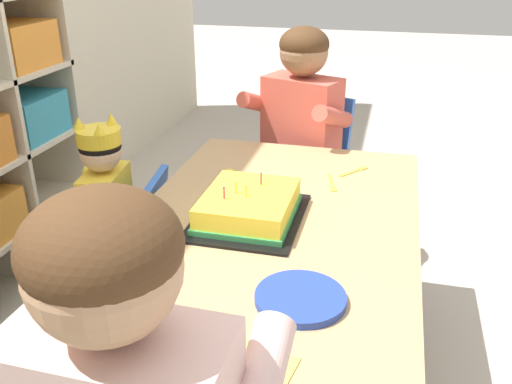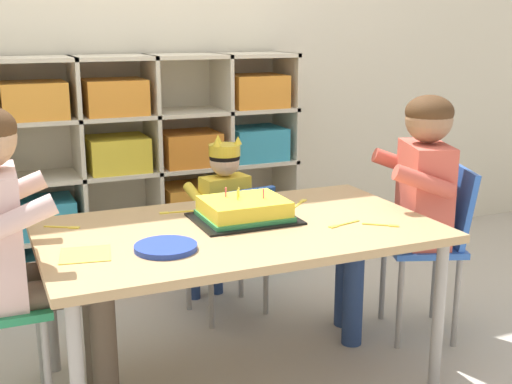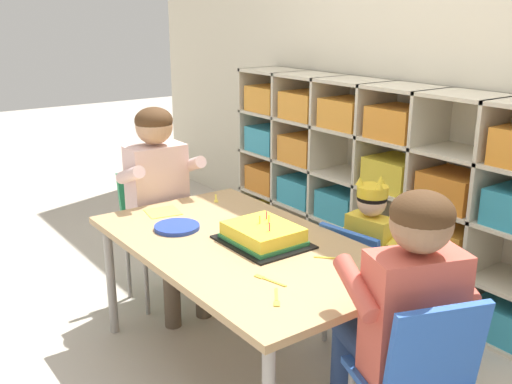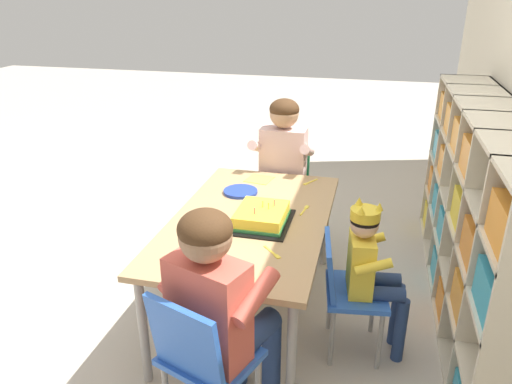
{
  "view_description": "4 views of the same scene",
  "coord_description": "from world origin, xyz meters",
  "px_view_note": "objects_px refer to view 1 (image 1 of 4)",
  "views": [
    {
      "loc": [
        -1.3,
        -0.29,
        1.32
      ],
      "look_at": [
        0.04,
        0.05,
        0.69
      ],
      "focal_mm": 38.68,
      "sensor_mm": 36.0,
      "label": 1
    },
    {
      "loc": [
        -0.83,
        -2.08,
        1.29
      ],
      "look_at": [
        0.1,
        0.07,
        0.7
      ],
      "focal_mm": 46.28,
      "sensor_mm": 36.0,
      "label": 2
    },
    {
      "loc": [
        1.88,
        -1.3,
        1.53
      ],
      "look_at": [
        0.06,
        0.03,
        0.83
      ],
      "focal_mm": 41.21,
      "sensor_mm": 36.0,
      "label": 3
    },
    {
      "loc": [
        2.25,
        0.59,
        1.72
      ],
      "look_at": [
        -0.0,
        0.03,
        0.74
      ],
      "focal_mm": 34.25,
      "sensor_mm": 36.0,
      "label": 4
    }
  ],
  "objects_px": {
    "classroom_chair_blue": "(129,246)",
    "fork_near_child_seat": "(332,184)",
    "fork_scattered_mid_table": "(156,245)",
    "birthday_cake_on_tray": "(249,208)",
    "classroom_chair_guest_side": "(306,165)",
    "activity_table": "(269,245)",
    "fork_beside_plate_stack": "(355,171)",
    "paper_plate_stack": "(300,298)",
    "guest_at_table_side": "(294,129)",
    "child_with_crown": "(95,208)",
    "fork_near_cake_tray": "(236,175)",
    "fork_by_napkin": "(84,352)"
  },
  "relations": [
    {
      "from": "classroom_chair_blue",
      "to": "fork_near_child_seat",
      "type": "bearing_deg",
      "value": 96.61
    },
    {
      "from": "fork_scattered_mid_table",
      "to": "birthday_cake_on_tray",
      "type": "bearing_deg",
      "value": -34.0
    },
    {
      "from": "classroom_chair_guest_side",
      "to": "birthday_cake_on_tray",
      "type": "xyz_separation_m",
      "value": [
        -0.85,
        0.03,
        0.19
      ]
    },
    {
      "from": "activity_table",
      "to": "fork_beside_plate_stack",
      "type": "xyz_separation_m",
      "value": [
        0.48,
        -0.19,
        0.05
      ]
    },
    {
      "from": "paper_plate_stack",
      "to": "guest_at_table_side",
      "type": "bearing_deg",
      "value": 11.4
    },
    {
      "from": "child_with_crown",
      "to": "fork_near_cake_tray",
      "type": "distance_m",
      "value": 0.48
    },
    {
      "from": "child_with_crown",
      "to": "paper_plate_stack",
      "type": "xyz_separation_m",
      "value": [
        -0.47,
        -0.77,
        0.1
      ]
    },
    {
      "from": "fork_beside_plate_stack",
      "to": "fork_near_child_seat",
      "type": "xyz_separation_m",
      "value": [
        -0.13,
        0.06,
        -0.0
      ]
    },
    {
      "from": "activity_table",
      "to": "fork_near_child_seat",
      "type": "distance_m",
      "value": 0.37
    },
    {
      "from": "activity_table",
      "to": "fork_by_napkin",
      "type": "bearing_deg",
      "value": 157.9
    },
    {
      "from": "classroom_chair_blue",
      "to": "fork_by_napkin",
      "type": "relative_size",
      "value": 5.18
    },
    {
      "from": "paper_plate_stack",
      "to": "fork_beside_plate_stack",
      "type": "bearing_deg",
      "value": -3.77
    },
    {
      "from": "child_with_crown",
      "to": "fork_scattered_mid_table",
      "type": "height_order",
      "value": "child_with_crown"
    },
    {
      "from": "activity_table",
      "to": "fork_near_child_seat",
      "type": "xyz_separation_m",
      "value": [
        0.35,
        -0.13,
        0.05
      ]
    },
    {
      "from": "birthday_cake_on_tray",
      "to": "fork_scattered_mid_table",
      "type": "xyz_separation_m",
      "value": [
        -0.21,
        0.19,
        -0.03
      ]
    },
    {
      "from": "fork_scattered_mid_table",
      "to": "fork_by_napkin",
      "type": "height_order",
      "value": "same"
    },
    {
      "from": "child_with_crown",
      "to": "guest_at_table_side",
      "type": "relative_size",
      "value": 0.8
    },
    {
      "from": "classroom_chair_guest_side",
      "to": "guest_at_table_side",
      "type": "distance_m",
      "value": 0.22
    },
    {
      "from": "child_with_crown",
      "to": "fork_scattered_mid_table",
      "type": "xyz_separation_m",
      "value": [
        -0.32,
        -0.37,
        0.09
      ]
    },
    {
      "from": "child_with_crown",
      "to": "birthday_cake_on_tray",
      "type": "height_order",
      "value": "child_with_crown"
    },
    {
      "from": "fork_near_cake_tray",
      "to": "fork_by_napkin",
      "type": "distance_m",
      "value": 0.92
    },
    {
      "from": "fork_by_napkin",
      "to": "fork_near_child_seat",
      "type": "bearing_deg",
      "value": -170.42
    },
    {
      "from": "classroom_chair_blue",
      "to": "fork_near_child_seat",
      "type": "height_order",
      "value": "classroom_chair_blue"
    },
    {
      "from": "activity_table",
      "to": "classroom_chair_guest_side",
      "type": "distance_m",
      "value": 0.91
    },
    {
      "from": "child_with_crown",
      "to": "paper_plate_stack",
      "type": "bearing_deg",
      "value": 50.67
    },
    {
      "from": "child_with_crown",
      "to": "fork_scattered_mid_table",
      "type": "bearing_deg",
      "value": 40.72
    },
    {
      "from": "classroom_chair_blue",
      "to": "birthday_cake_on_tray",
      "type": "xyz_separation_m",
      "value": [
        -0.13,
        -0.46,
        0.26
      ]
    },
    {
      "from": "paper_plate_stack",
      "to": "fork_scattered_mid_table",
      "type": "relative_size",
      "value": 1.51
    },
    {
      "from": "child_with_crown",
      "to": "activity_table",
      "type": "bearing_deg",
      "value": 67.45
    },
    {
      "from": "classroom_chair_guest_side",
      "to": "fork_scattered_mid_table",
      "type": "height_order",
      "value": "classroom_chair_guest_side"
    },
    {
      "from": "birthday_cake_on_tray",
      "to": "fork_scattered_mid_table",
      "type": "relative_size",
      "value": 2.77
    },
    {
      "from": "fork_beside_plate_stack",
      "to": "fork_near_child_seat",
      "type": "bearing_deg",
      "value": 10.96
    },
    {
      "from": "fork_by_napkin",
      "to": "paper_plate_stack",
      "type": "bearing_deg",
      "value": 156.39
    },
    {
      "from": "classroom_chair_guest_side",
      "to": "fork_beside_plate_stack",
      "type": "bearing_deg",
      "value": -41.06
    },
    {
      "from": "child_with_crown",
      "to": "birthday_cake_on_tray",
      "type": "distance_m",
      "value": 0.59
    },
    {
      "from": "birthday_cake_on_tray",
      "to": "fork_by_napkin",
      "type": "distance_m",
      "value": 0.64
    },
    {
      "from": "classroom_chair_blue",
      "to": "fork_scattered_mid_table",
      "type": "xyz_separation_m",
      "value": [
        -0.34,
        -0.26,
        0.23
      ]
    },
    {
      "from": "child_with_crown",
      "to": "fork_by_napkin",
      "type": "height_order",
      "value": "child_with_crown"
    },
    {
      "from": "paper_plate_stack",
      "to": "fork_by_napkin",
      "type": "bearing_deg",
      "value": 125.37
    },
    {
      "from": "classroom_chair_guest_side",
      "to": "fork_scattered_mid_table",
      "type": "relative_size",
      "value": 5.48
    },
    {
      "from": "activity_table",
      "to": "fork_near_cake_tray",
      "type": "bearing_deg",
      "value": 29.47
    },
    {
      "from": "fork_near_cake_tray",
      "to": "fork_near_child_seat",
      "type": "distance_m",
      "value": 0.32
    },
    {
      "from": "classroom_chair_guest_side",
      "to": "fork_scattered_mid_table",
      "type": "distance_m",
      "value": 1.1
    },
    {
      "from": "child_with_crown",
      "to": "paper_plate_stack",
      "type": "height_order",
      "value": "child_with_crown"
    },
    {
      "from": "child_with_crown",
      "to": "fork_beside_plate_stack",
      "type": "bearing_deg",
      "value": 102.92
    },
    {
      "from": "activity_table",
      "to": "classroom_chair_guest_side",
      "type": "relative_size",
      "value": 1.89
    },
    {
      "from": "fork_near_cake_tray",
      "to": "classroom_chair_blue",
      "type": "bearing_deg",
      "value": -107.16
    },
    {
      "from": "guest_at_table_side",
      "to": "fork_near_cake_tray",
      "type": "height_order",
      "value": "guest_at_table_side"
    },
    {
      "from": "classroom_chair_blue",
      "to": "fork_by_napkin",
      "type": "height_order",
      "value": "classroom_chair_blue"
    },
    {
      "from": "fork_by_napkin",
      "to": "fork_near_child_seat",
      "type": "relative_size",
      "value": 0.84
    }
  ]
}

